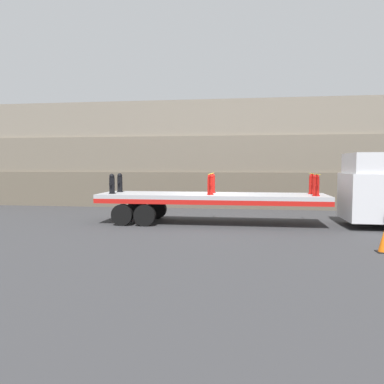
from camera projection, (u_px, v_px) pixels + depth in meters
ground_plane at (211, 223)px, 16.76m from camera, size 120.00×120.00×0.00m
rock_cliff at (222, 155)px, 23.69m from camera, size 60.00×3.30×6.52m
truck_cab at (378, 190)px, 15.66m from camera, size 2.55×2.66×3.11m
flatbed_trailer at (198, 199)px, 16.76m from camera, size 10.03×2.53×1.33m
fire_hydrant_black_near_0 at (112, 184)px, 16.72m from camera, size 0.30×0.46×0.89m
fire_hydrant_black_far_0 at (120, 183)px, 17.77m from camera, size 0.30×0.46×0.89m
fire_hydrant_red_near_1 at (210, 185)px, 16.10m from camera, size 0.30×0.46×0.89m
fire_hydrant_red_far_1 at (212, 183)px, 17.15m from camera, size 0.30×0.46×0.89m
fire_hydrant_red_near_2 at (316, 185)px, 15.48m from camera, size 0.30×0.46×0.89m
fire_hydrant_red_far_2 at (312, 184)px, 16.54m from camera, size 0.30×0.46×0.89m
cargo_strap_rear at (211, 174)px, 16.59m from camera, size 0.05×2.62×0.01m
cargo_strap_middle at (314, 174)px, 15.98m from camera, size 0.05×2.62×0.01m
traffic_cone at (384, 242)px, 11.19m from camera, size 0.39×0.39×0.66m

